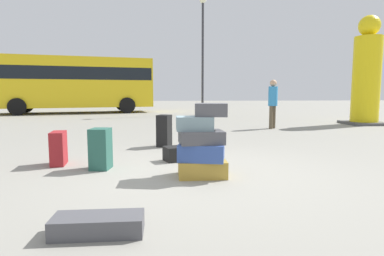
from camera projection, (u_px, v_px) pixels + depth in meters
ground_plane at (192, 173)px, 4.87m from camera, size 80.00×80.00×0.00m
suitcase_tower at (202, 146)px, 4.61m from camera, size 0.75×0.58×1.05m
suitcase_black_foreground_far at (184, 153)px, 5.77m from camera, size 0.79×0.56×0.25m
suitcase_charcoal_right_side at (98, 225)px, 2.76m from camera, size 0.77×0.32×0.17m
suitcase_black_left_side at (164, 131)px, 7.18m from camera, size 0.36×0.39×0.71m
suitcase_maroon_behind_tower at (59, 148)px, 5.37m from camera, size 0.27×0.45×0.56m
suitcase_teal_foreground_near at (101, 149)px, 5.07m from camera, size 0.33×0.37×0.65m
person_bearded_onlooker at (273, 100)px, 10.64m from camera, size 0.30×0.30×1.61m
yellow_dummy_statue at (366, 77)px, 11.97m from camera, size 1.36×1.36×4.00m
parked_bus at (75, 81)px, 18.63m from camera, size 9.04×4.52×3.15m
lamp_post at (203, 38)px, 16.74m from camera, size 0.36×0.36×6.10m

